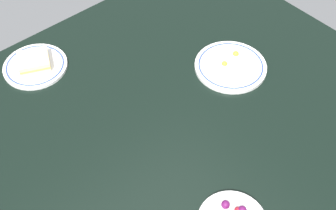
# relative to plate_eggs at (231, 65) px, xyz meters

# --- Properties ---
(dining_table) EXTENTS (1.33, 1.10, 0.04)m
(dining_table) POSITION_rel_plate_eggs_xyz_m (-0.26, -0.00, -0.03)
(dining_table) COLOR black
(dining_table) RESTS_ON ground
(plate_eggs) EXTENTS (0.23, 0.23, 0.05)m
(plate_eggs) POSITION_rel_plate_eggs_xyz_m (0.00, 0.00, 0.00)
(plate_eggs) COLOR white
(plate_eggs) RESTS_ON dining_table
(plate_sandwich) EXTENTS (0.20, 0.20, 0.04)m
(plate_sandwich) POSITION_rel_plate_eggs_xyz_m (-0.46, 0.41, 0.00)
(plate_sandwich) COLOR white
(plate_sandwich) RESTS_ON dining_table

